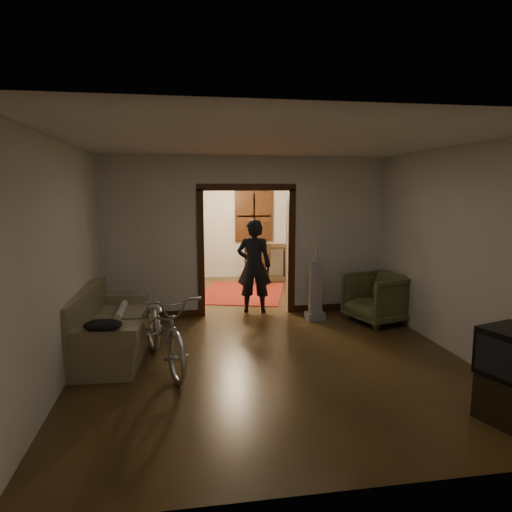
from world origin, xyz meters
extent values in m
cube|color=#31210F|center=(0.00, 0.00, 0.00)|extent=(5.00, 8.50, 0.01)
cube|color=white|center=(0.00, 0.00, 2.80)|extent=(5.00, 8.50, 0.01)
cube|color=beige|center=(0.00, 4.25, 1.40)|extent=(5.00, 0.02, 2.80)
cube|color=beige|center=(-2.50, 0.00, 1.40)|extent=(0.02, 8.50, 2.80)
cube|color=beige|center=(2.50, 0.00, 1.40)|extent=(0.02, 8.50, 2.80)
cube|color=beige|center=(0.00, 0.75, 1.40)|extent=(5.00, 0.14, 2.80)
cube|color=black|center=(0.00, 0.75, 1.10)|extent=(1.74, 0.20, 2.32)
cube|color=black|center=(0.70, 4.21, 1.55)|extent=(0.98, 0.06, 1.28)
sphere|color=#FFE0A5|center=(0.00, 2.50, 2.35)|extent=(0.24, 0.24, 0.24)
cube|color=silver|center=(1.05, 0.68, 1.25)|extent=(0.08, 0.01, 0.12)
cube|color=#6C6748|center=(-2.11, -1.00, 0.45)|extent=(1.01, 2.00, 0.89)
cylinder|color=beige|center=(-2.01, -0.70, 0.53)|extent=(0.10, 0.82, 0.10)
ellipsoid|color=black|center=(-2.06, -1.91, 0.68)|extent=(0.44, 0.33, 0.13)
imported|color=silver|center=(-1.39, -1.55, 0.49)|extent=(1.15, 1.99, 0.99)
imported|color=#4D522E|center=(2.10, -0.17, 0.41)|extent=(1.14, 1.12, 0.83)
cube|color=black|center=(1.95, -3.51, 0.23)|extent=(0.61, 0.58, 0.45)
cube|color=gray|center=(1.11, 0.15, 0.51)|extent=(0.38, 0.34, 1.02)
imported|color=black|center=(0.15, 0.80, 0.85)|extent=(0.70, 0.54, 1.70)
cube|color=maroon|center=(0.14, 2.36, 0.01)|extent=(2.25, 2.61, 0.02)
cube|color=black|center=(-1.36, 3.65, 0.85)|extent=(0.94, 0.66, 1.70)
sphere|color=#1E5972|center=(-1.36, 3.65, 1.94)|extent=(0.30, 0.30, 0.30)
cube|color=black|center=(0.96, 3.81, 0.41)|extent=(1.26, 0.94, 0.83)
cube|color=black|center=(0.68, 3.29, 0.49)|extent=(0.54, 0.54, 0.98)
camera|label=1|loc=(-1.15, -7.21, 2.23)|focal=32.00mm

